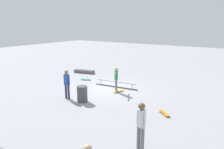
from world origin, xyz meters
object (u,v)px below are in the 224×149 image
(skate_ledge, at_px, (84,71))
(trash_bin, at_px, (82,94))
(bystander_white_shirt, at_px, (141,124))
(loose_skateboard_orange, at_px, (164,113))
(skateboard_main, at_px, (119,91))
(grind_rail, at_px, (116,85))
(loose_skateboard_teal, at_px, (86,79))
(bystander_blue_shirt, at_px, (67,83))
(skater_main, at_px, (116,78))

(skate_ledge, distance_m, trash_bin, 6.99)
(bystander_white_shirt, relative_size, loose_skateboard_orange, 2.36)
(skateboard_main, relative_size, trash_bin, 0.90)
(loose_skateboard_orange, bearing_deg, skate_ledge, 13.85)
(grind_rail, height_order, trash_bin, trash_bin)
(bystander_white_shirt, distance_m, loose_skateboard_teal, 9.68)
(skate_ledge, distance_m, loose_skateboard_orange, 9.98)
(skate_ledge, xyz_separation_m, skateboard_main, (-5.30, 2.77, -0.07))
(trash_bin, bearing_deg, loose_skateboard_teal, -51.70)
(bystander_blue_shirt, relative_size, loose_skateboard_teal, 2.09)
(skate_ledge, bearing_deg, bystander_blue_shirt, 122.05)
(skate_ledge, relative_size, bystander_white_shirt, 1.04)
(skater_main, height_order, skateboard_main, skater_main)
(grind_rail, height_order, bystander_white_shirt, bystander_white_shirt)
(skate_ledge, bearing_deg, bystander_white_shirt, 140.12)
(loose_skateboard_orange, distance_m, trash_bin, 4.56)
(bystander_blue_shirt, bearing_deg, skate_ledge, -75.07)
(skate_ledge, xyz_separation_m, bystander_blue_shirt, (-3.41, 5.45, 0.83))
(bystander_blue_shirt, bearing_deg, skateboard_main, -142.35)
(bystander_white_shirt, height_order, loose_skateboard_orange, bystander_white_shirt)
(bystander_white_shirt, relative_size, trash_bin, 1.90)
(loose_skateboard_orange, bearing_deg, skater_main, 17.63)
(skater_main, distance_m, loose_skateboard_orange, 4.16)
(bystander_blue_shirt, distance_m, trash_bin, 1.19)
(skate_ledge, bearing_deg, grind_rail, 156.80)
(skate_ledge, height_order, bystander_blue_shirt, bystander_blue_shirt)
(loose_skateboard_orange, bearing_deg, bystander_blue_shirt, 50.64)
(skater_main, relative_size, skateboard_main, 1.99)
(grind_rail, xyz_separation_m, bystander_white_shirt, (-4.65, 5.75, 0.82))
(trash_bin, bearing_deg, skater_main, -105.71)
(bystander_white_shirt, bearing_deg, bystander_blue_shirt, -7.10)
(grind_rail, xyz_separation_m, skate_ledge, (4.59, -1.97, -0.03))
(skater_main, bearing_deg, loose_skateboard_teal, 45.49)
(skate_ledge, height_order, trash_bin, trash_bin)
(loose_skateboard_teal, distance_m, trash_bin, 4.58)
(loose_skateboard_teal, xyz_separation_m, loose_skateboard_orange, (-7.28, 2.67, 0.00))
(loose_skateboard_teal, bearing_deg, skate_ledge, -66.32)
(grind_rail, xyz_separation_m, trash_bin, (0.10, 3.39, 0.29))
(skate_ledge, bearing_deg, loose_skateboard_teal, 133.09)
(skate_ledge, relative_size, loose_skateboard_orange, 2.47)
(bystander_white_shirt, bearing_deg, skateboard_main, -37.29)
(bystander_blue_shirt, distance_m, loose_skateboard_teal, 4.17)
(skater_main, bearing_deg, bystander_blue_shirt, 118.40)
(bystander_white_shirt, height_order, trash_bin, bystander_white_shirt)
(skateboard_main, xyz_separation_m, bystander_white_shirt, (-3.94, 4.94, 0.91))
(loose_skateboard_teal, bearing_deg, skateboard_main, 145.20)
(skater_main, xyz_separation_m, loose_skateboard_orange, (-3.75, 1.57, -0.88))
(grind_rail, bearing_deg, trash_bin, 81.98)
(skateboard_main, xyz_separation_m, bystander_blue_shirt, (1.89, 2.68, 0.90))
(bystander_blue_shirt, bearing_deg, skater_main, -141.64)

